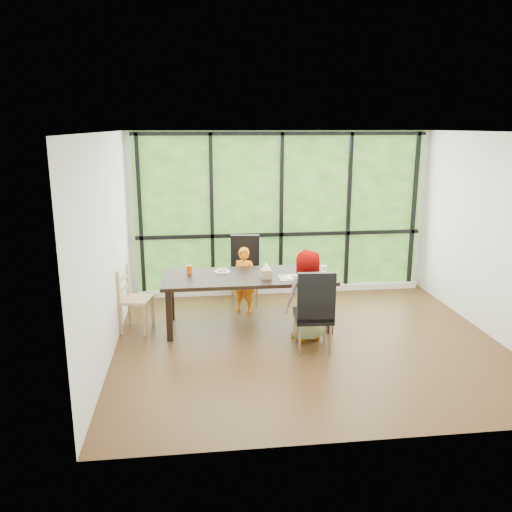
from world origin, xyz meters
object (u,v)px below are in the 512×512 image
dining_table (248,301)px  chair_end_beech (136,300)px  green_cup (323,275)px  chair_interior_leather (313,310)px  plate_far (222,272)px  child_older (306,295)px  orange_cup (190,270)px  plate_near (295,278)px  child_toddler (244,280)px  tissue_box (266,274)px  chair_window_leather (245,271)px  white_mug (324,269)px

dining_table → chair_end_beech: (-1.55, 0.03, 0.08)m
chair_end_beech → green_cup: bearing=-84.4°
chair_interior_leather → plate_far: chair_interior_leather is taller
child_older → orange_cup: child_older is taller
green_cup → plate_near: bearing=166.1°
green_cup → plate_far: bearing=159.1°
plate_far → child_toddler: bearing=46.9°
chair_end_beech → tissue_box: (1.78, -0.19, 0.36)m
chair_interior_leather → dining_table: bearing=-48.2°
plate_far → tissue_box: size_ratio=1.57×
chair_window_leather → white_mug: (1.04, -0.91, 0.25)m
chair_interior_leather → child_toddler: 1.68m
chair_window_leather → plate_near: (0.57, -1.19, 0.22)m
chair_end_beech → orange_cup: bearing=-64.9°
plate_far → green_cup: bearing=-20.9°
child_toddler → child_older: bearing=-34.8°
child_older → white_mug: 0.76m
child_toddler → white_mug: bearing=-1.7°
plate_far → plate_near: bearing=-23.5°
chair_window_leather → orange_cup: size_ratio=8.96×
child_older → plate_near: child_older is taller
chair_end_beech → white_mug: 2.66m
tissue_box → chair_window_leather: bearing=98.9°
chair_end_beech → green_cup: (2.54, -0.33, 0.35)m
dining_table → chair_window_leather: chair_window_leather is taller
chair_end_beech → plate_near: chair_end_beech is taller
dining_table → orange_cup: orange_cup is taller
chair_end_beech → child_toddler: child_toddler is taller
dining_table → chair_interior_leather: 1.18m
child_older → white_mug: child_older is taller
green_cup → tissue_box: bearing=169.8°
plate_near → green_cup: 0.39m
orange_cup → white_mug: bearing=-3.5°
chair_window_leather → white_mug: chair_window_leather is taller
chair_interior_leather → tissue_box: bearing=-53.5°
chair_interior_leather → child_older: child_older is taller
dining_table → green_cup: size_ratio=21.75×
plate_far → white_mug: 1.45m
chair_end_beech → tissue_box: bearing=-83.2°
plate_near → tissue_box: (-0.39, 0.04, 0.05)m
child_older → green_cup: size_ratio=11.17×
chair_interior_leather → green_cup: 0.73m
chair_window_leather → tissue_box: bearing=-73.5°
green_cup → white_mug: 0.38m
child_toddler → tissue_box: (0.23, -0.75, 0.31)m
chair_window_leather → plate_far: bearing=-110.2°
chair_window_leather → plate_far: chair_window_leather is taller
chair_end_beech → orange_cup: chair_end_beech is taller
plate_near → white_mug: 0.55m
dining_table → plate_far: (-0.35, 0.21, 0.38)m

